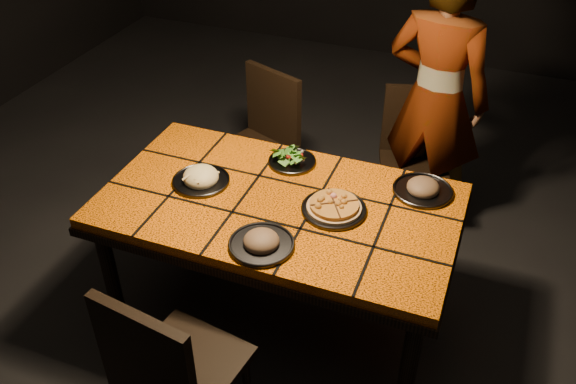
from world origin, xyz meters
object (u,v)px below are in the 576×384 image
(diner, at_px, (436,99))
(plate_pizza, at_px, (334,208))
(chair_near, at_px, (169,369))
(plate_pasta, at_px, (201,178))
(chair_far_right, at_px, (414,150))
(dining_table, at_px, (279,215))
(chair_far_left, at_px, (262,136))

(diner, distance_m, plate_pizza, 1.11)
(chair_near, bearing_deg, plate_pasta, -62.80)
(plate_pasta, bearing_deg, chair_far_right, 52.28)
(chair_near, relative_size, plate_pasta, 3.41)
(plate_pizza, bearing_deg, diner, 77.08)
(chair_far_right, bearing_deg, dining_table, -128.38)
(diner, bearing_deg, plate_pizza, 86.95)
(dining_table, xyz_separation_m, diner, (0.50, 1.10, 0.15))
(plate_pizza, distance_m, plate_pasta, 0.65)
(chair_far_left, relative_size, diner, 0.56)
(chair_near, height_order, chair_far_right, chair_near)
(dining_table, xyz_separation_m, chair_near, (-0.11, -0.84, -0.14))
(chair_near, xyz_separation_m, plate_pasta, (-0.29, 0.85, 0.25))
(dining_table, relative_size, chair_far_right, 1.90)
(chair_far_left, distance_m, diner, 1.03)
(dining_table, distance_m, plate_pizza, 0.27)
(diner, height_order, plate_pasta, diner)
(chair_near, bearing_deg, chair_far_left, -70.15)
(diner, bearing_deg, chair_far_right, 35.52)
(diner, xyz_separation_m, plate_pizza, (-0.25, -1.08, -0.05))
(chair_near, distance_m, plate_pasta, 0.93)
(chair_near, height_order, chair_far_left, chair_near)
(chair_near, xyz_separation_m, chair_far_right, (0.54, 1.91, -0.04))
(dining_table, bearing_deg, plate_pasta, 179.47)
(chair_far_left, bearing_deg, chair_near, -57.28)
(dining_table, height_order, chair_far_left, chair_far_left)
(chair_near, height_order, diner, diner)
(plate_pasta, bearing_deg, diner, 50.79)
(chair_near, distance_m, plate_pizza, 0.97)
(chair_near, xyz_separation_m, diner, (0.61, 1.94, 0.29))
(chair_near, height_order, plate_pizza, chair_near)
(dining_table, bearing_deg, chair_near, -97.20)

